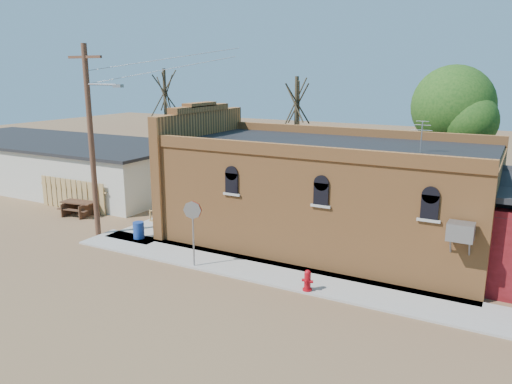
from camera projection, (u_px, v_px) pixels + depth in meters
The scene contains 14 objects.
ground at pixel (228, 275), 19.54m from camera, with size 120.00×120.00×0.00m, color brown.
sidewalk_south at pixel (273, 273), 19.60m from camera, with size 19.00×2.20×0.08m, color #9E9991.
sidewalk_west at pixel (188, 215), 27.58m from camera, with size 2.60×10.00×0.08m, color #9E9991.
brick_bar at pixel (321, 193), 22.92m from camera, with size 16.40×7.97×6.30m.
storage_building at pixel (57, 162), 34.82m from camera, with size 20.40×8.40×3.17m.
wood_fence at pixel (73, 195), 28.51m from camera, with size 5.20×0.10×1.80m, color #AA8C4D, non-canonical shape.
utility_pole at pixel (92, 137), 23.23m from camera, with size 3.12×0.26×9.00m.
tree_bare_near at pixel (296, 102), 30.64m from camera, with size 2.80×2.80×7.65m.
tree_bare_far at pixel (165, 91), 36.51m from camera, with size 2.80×2.80×8.16m.
tree_leafy at pixel (453, 106), 26.89m from camera, with size 4.40×4.40×8.15m.
fire_hydrant at pixel (307, 280), 17.88m from camera, with size 0.46×0.45×0.79m.
stop_sign at pixel (193, 216), 19.79m from camera, with size 0.71×0.30×2.71m.
trash_barrel at pixel (139, 230), 23.52m from camera, with size 0.51×0.51×0.79m, color navy.
picnic_table at pixel (79, 206), 27.57m from camera, with size 2.06×1.65×0.79m.
Camera 1 is at (9.66, -15.50, 7.73)m, focal length 35.00 mm.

